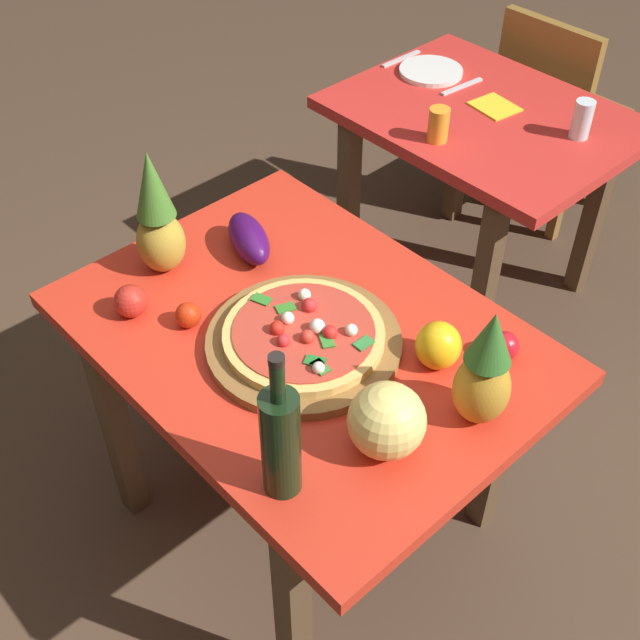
% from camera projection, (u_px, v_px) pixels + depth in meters
% --- Properties ---
extents(ground_plane, '(10.00, 10.00, 0.00)m').
position_uv_depth(ground_plane, '(307.00, 509.00, 2.41)').
color(ground_plane, '#4C3828').
extents(display_table, '(1.10, 0.81, 0.73)m').
position_uv_depth(display_table, '(304.00, 361.00, 1.98)').
color(display_table, brown).
rests_on(display_table, ground_plane).
extents(background_table, '(0.93, 0.71, 0.73)m').
position_uv_depth(background_table, '(481.00, 144.00, 2.73)').
color(background_table, brown).
rests_on(background_table, ground_plane).
extents(dining_chair, '(0.41, 0.41, 0.85)m').
position_uv_depth(dining_chair, '(553.00, 108.00, 3.16)').
color(dining_chair, brown).
rests_on(dining_chair, ground_plane).
extents(pizza_board, '(0.45, 0.45, 0.02)m').
position_uv_depth(pizza_board, '(304.00, 342.00, 1.87)').
color(pizza_board, brown).
rests_on(pizza_board, display_table).
extents(pizza, '(0.37, 0.37, 0.05)m').
position_uv_depth(pizza, '(304.00, 334.00, 1.85)').
color(pizza, '#E7B85D').
rests_on(pizza, pizza_board).
extents(wine_bottle, '(0.08, 0.08, 0.36)m').
position_uv_depth(wine_bottle, '(281.00, 441.00, 1.51)').
color(wine_bottle, black).
rests_on(wine_bottle, display_table).
extents(pineapple_left, '(0.12, 0.12, 0.34)m').
position_uv_depth(pineapple_left, '(157.00, 219.00, 1.98)').
color(pineapple_left, '#AD8E2F').
rests_on(pineapple_left, display_table).
extents(pineapple_right, '(0.12, 0.12, 0.29)m').
position_uv_depth(pineapple_right, '(485.00, 373.00, 1.63)').
color(pineapple_right, '#BA8426').
rests_on(pineapple_right, display_table).
extents(melon, '(0.16, 0.16, 0.16)m').
position_uv_depth(melon, '(387.00, 421.00, 1.61)').
color(melon, '#F0D772').
rests_on(melon, display_table).
extents(bell_pepper, '(0.10, 0.10, 0.11)m').
position_uv_depth(bell_pepper, '(438.00, 345.00, 1.80)').
color(bell_pepper, yellow).
rests_on(bell_pepper, display_table).
extents(eggplant, '(0.22, 0.16, 0.09)m').
position_uv_depth(eggplant, '(249.00, 238.00, 2.09)').
color(eggplant, '#3E0E50').
rests_on(eggplant, display_table).
extents(tomato_at_corner, '(0.07, 0.07, 0.07)m').
position_uv_depth(tomato_at_corner, '(504.00, 346.00, 1.83)').
color(tomato_at_corner, red).
rests_on(tomato_at_corner, display_table).
extents(tomato_beside_pepper, '(0.06, 0.06, 0.06)m').
position_uv_depth(tomato_beside_pepper, '(188.00, 315.00, 1.90)').
color(tomato_beside_pepper, red).
rests_on(tomato_beside_pepper, display_table).
extents(tomato_by_bottle, '(0.08, 0.08, 0.08)m').
position_uv_depth(tomato_by_bottle, '(131.00, 301.00, 1.93)').
color(tomato_by_bottle, red).
rests_on(tomato_by_bottle, display_table).
extents(drinking_glass_juice, '(0.06, 0.06, 0.11)m').
position_uv_depth(drinking_glass_juice, '(438.00, 125.00, 2.49)').
color(drinking_glass_juice, orange).
rests_on(drinking_glass_juice, background_table).
extents(drinking_glass_water, '(0.06, 0.06, 0.12)m').
position_uv_depth(drinking_glass_water, '(582.00, 119.00, 2.50)').
color(drinking_glass_water, silver).
rests_on(drinking_glass_water, background_table).
extents(dinner_plate, '(0.22, 0.22, 0.02)m').
position_uv_depth(dinner_plate, '(431.00, 71.00, 2.84)').
color(dinner_plate, white).
rests_on(dinner_plate, background_table).
extents(fork_utensil, '(0.02, 0.18, 0.01)m').
position_uv_depth(fork_utensil, '(401.00, 59.00, 2.92)').
color(fork_utensil, silver).
rests_on(fork_utensil, background_table).
extents(knife_utensil, '(0.03, 0.18, 0.01)m').
position_uv_depth(knife_utensil, '(462.00, 86.00, 2.77)').
color(knife_utensil, silver).
rests_on(knife_utensil, background_table).
extents(napkin_folded, '(0.16, 0.14, 0.01)m').
position_uv_depth(napkin_folded, '(495.00, 107.00, 2.67)').
color(napkin_folded, yellow).
rests_on(napkin_folded, background_table).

